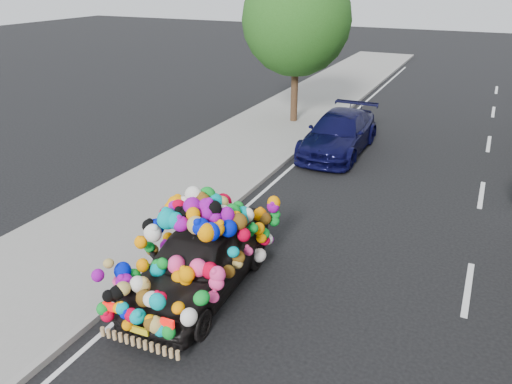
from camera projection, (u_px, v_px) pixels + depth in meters
ground at (297, 249)px, 11.21m from camera, size 100.00×100.00×0.00m
sidewalk at (141, 211)px, 12.87m from camera, size 4.00×60.00×0.12m
kerb at (206, 226)px, 12.10m from camera, size 0.15×60.00×0.13m
lane_markings at (468, 288)px, 9.80m from camera, size 6.00×50.00×0.01m
tree_near_sidewalk at (297, 21)px, 18.93m from camera, size 4.20×4.20×6.13m
plush_art_car at (199, 243)px, 9.41m from camera, size 2.13×4.24×2.00m
navy_sedan at (339, 133)px, 17.00m from camera, size 1.90×4.64×1.34m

